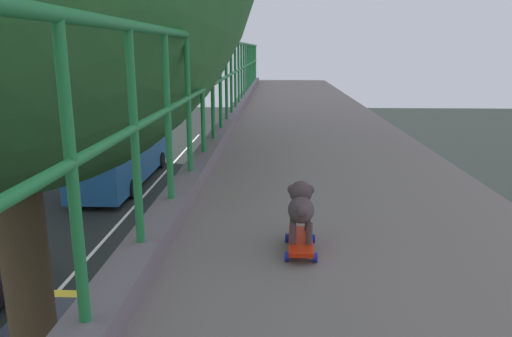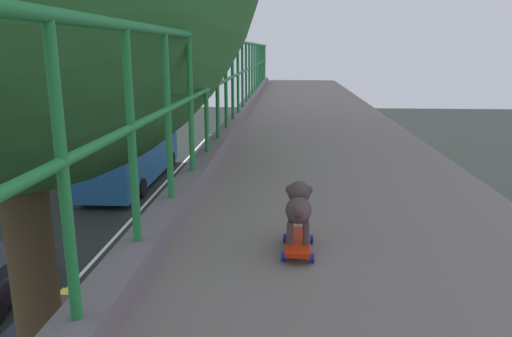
# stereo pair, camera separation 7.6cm
# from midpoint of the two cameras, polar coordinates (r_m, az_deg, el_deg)

# --- Properties ---
(city_bus) EXTENTS (2.76, 10.05, 3.54)m
(city_bus) POSITION_cam_midpoint_polar(r_m,az_deg,el_deg) (27.16, -14.24, 2.51)
(city_bus) COLOR #1D5084
(city_bus) RESTS_ON ground
(toy_skateboard) EXTENTS (0.19, 0.42, 0.08)m
(toy_skateboard) POSITION_cam_midpoint_polar(r_m,az_deg,el_deg) (2.82, 5.74, -8.62)
(toy_skateboard) COLOR red
(toy_skateboard) RESTS_ON overpass_deck
(small_dog) EXTENTS (0.16, 0.40, 0.30)m
(small_dog) POSITION_cam_midpoint_polar(r_m,az_deg,el_deg) (2.82, 5.81, -4.33)
(small_dog) COLOR #4D3C3E
(small_dog) RESTS_ON toy_skateboard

